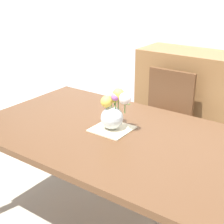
% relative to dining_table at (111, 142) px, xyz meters
% --- Properties ---
extents(ground_plane, '(12.00, 12.00, 0.00)m').
position_rel_dining_table_xyz_m(ground_plane, '(0.00, 0.00, -0.65)').
color(ground_plane, '#B7AD99').
extents(back_wall, '(7.00, 0.10, 2.80)m').
position_rel_dining_table_xyz_m(back_wall, '(0.00, 1.60, 0.75)').
color(back_wall, silver).
rests_on(back_wall, ground_plane).
extents(dining_table, '(1.72, 1.05, 0.73)m').
position_rel_dining_table_xyz_m(dining_table, '(0.00, 0.00, 0.00)').
color(dining_table, brown).
rests_on(dining_table, ground_plane).
extents(chair_far, '(0.42, 0.42, 0.90)m').
position_rel_dining_table_xyz_m(chair_far, '(-0.06, 0.87, -0.13)').
color(chair_far, brown).
rests_on(chair_far, ground_plane).
extents(dresser, '(1.40, 0.47, 1.00)m').
position_rel_dining_table_xyz_m(dresser, '(0.19, 1.33, -0.15)').
color(dresser, olive).
rests_on(dresser, ground_plane).
extents(placemat, '(0.23, 0.23, 0.01)m').
position_rel_dining_table_xyz_m(placemat, '(-0.01, 0.03, 0.08)').
color(placemat, beige).
rests_on(placemat, dining_table).
extents(flower_vase, '(0.20, 0.18, 0.27)m').
position_rel_dining_table_xyz_m(flower_vase, '(-0.00, 0.03, 0.20)').
color(flower_vase, silver).
rests_on(flower_vase, placemat).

